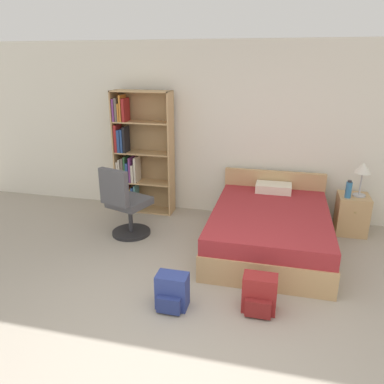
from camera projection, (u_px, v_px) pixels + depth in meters
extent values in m
plane|color=#A39989|center=(185.00, 358.00, 3.08)|extent=(14.00, 14.00, 0.00)
cube|color=silver|center=(239.00, 132.00, 5.60)|extent=(9.00, 0.06, 2.60)
cube|color=tan|center=(117.00, 152.00, 5.90)|extent=(0.02, 0.31, 1.90)
cube|color=tan|center=(171.00, 155.00, 5.70)|extent=(0.02, 0.31, 1.90)
cube|color=#A48256|center=(147.00, 151.00, 5.94)|extent=(0.91, 0.01, 1.90)
cube|color=tan|center=(146.00, 209.00, 6.11)|extent=(0.87, 0.30, 0.02)
cube|color=teal|center=(121.00, 199.00, 6.10)|extent=(0.03, 0.19, 0.31)
cube|color=#7A387F|center=(123.00, 197.00, 6.07)|extent=(0.02, 0.18, 0.40)
cube|color=#665B51|center=(125.00, 199.00, 6.10)|extent=(0.02, 0.21, 0.32)
cube|color=maroon|center=(127.00, 197.00, 6.09)|extent=(0.03, 0.23, 0.37)
cube|color=teal|center=(130.00, 200.00, 6.10)|extent=(0.04, 0.25, 0.29)
cube|color=gold|center=(132.00, 198.00, 6.07)|extent=(0.02, 0.23, 0.36)
cube|color=navy|center=(134.00, 198.00, 6.04)|extent=(0.04, 0.18, 0.38)
cube|color=teal|center=(137.00, 197.00, 6.02)|extent=(0.02, 0.19, 0.42)
cube|color=tan|center=(145.00, 182.00, 5.96)|extent=(0.87, 0.30, 0.02)
cube|color=beige|center=(120.00, 171.00, 5.95)|extent=(0.03, 0.21, 0.32)
cube|color=beige|center=(122.00, 170.00, 5.94)|extent=(0.03, 0.22, 0.36)
cube|color=#665B51|center=(124.00, 169.00, 5.93)|extent=(0.04, 0.22, 0.38)
cube|color=#2D6638|center=(127.00, 169.00, 5.91)|extent=(0.02, 0.21, 0.40)
cube|color=navy|center=(129.00, 172.00, 5.91)|extent=(0.04, 0.18, 0.31)
cube|color=#7A387F|center=(132.00, 169.00, 5.91)|extent=(0.03, 0.24, 0.40)
cube|color=beige|center=(134.00, 173.00, 5.89)|extent=(0.04, 0.19, 0.28)
cube|color=beige|center=(137.00, 169.00, 5.89)|extent=(0.03, 0.24, 0.40)
cube|color=tan|center=(144.00, 153.00, 5.80)|extent=(0.87, 0.30, 0.02)
cube|color=maroon|center=(118.00, 138.00, 5.78)|extent=(0.04, 0.23, 0.42)
cube|color=navy|center=(120.00, 141.00, 5.77)|extent=(0.04, 0.18, 0.35)
cube|color=navy|center=(124.00, 140.00, 5.78)|extent=(0.03, 0.25, 0.35)
cube|color=black|center=(126.00, 139.00, 5.76)|extent=(0.03, 0.22, 0.39)
cube|color=tan|center=(142.00, 122.00, 5.64)|extent=(0.87, 0.30, 0.02)
cube|color=#7A387F|center=(115.00, 110.00, 5.62)|extent=(0.03, 0.18, 0.33)
cube|color=#665B51|center=(118.00, 109.00, 5.63)|extent=(0.03, 0.23, 0.35)
cube|color=orange|center=(120.00, 112.00, 5.62)|extent=(0.02, 0.20, 0.27)
cube|color=orange|center=(123.00, 108.00, 5.61)|extent=(0.03, 0.24, 0.39)
cube|color=maroon|center=(126.00, 110.00, 5.61)|extent=(0.04, 0.23, 0.34)
cube|color=tan|center=(141.00, 91.00, 5.49)|extent=(0.91, 0.31, 0.02)
cube|color=tan|center=(269.00, 237.00, 4.83)|extent=(1.47, 2.01, 0.32)
cube|color=maroon|center=(270.00, 218.00, 4.74)|extent=(1.44, 1.97, 0.20)
cube|color=tan|center=(273.00, 196.00, 5.64)|extent=(1.47, 0.08, 0.77)
cube|color=silver|center=(273.00, 188.00, 5.38)|extent=(0.50, 0.30, 0.12)
cylinder|color=#232326|center=(131.00, 232.00, 5.28)|extent=(0.54, 0.54, 0.04)
cylinder|color=#333338|center=(131.00, 218.00, 5.21)|extent=(0.06, 0.06, 0.39)
cube|color=#4C4C51|center=(130.00, 202.00, 5.13)|extent=(0.61, 0.61, 0.10)
cube|color=#4C4C51|center=(114.00, 188.00, 4.81)|extent=(0.44, 0.22, 0.48)
cube|color=tan|center=(352.00, 214.00, 5.25)|extent=(0.41, 0.42, 0.55)
sphere|color=tan|center=(355.00, 213.00, 5.01)|extent=(0.02, 0.02, 0.02)
cylinder|color=#B2B2B7|center=(359.00, 195.00, 5.14)|extent=(0.17, 0.17, 0.02)
cylinder|color=#B2B2B7|center=(361.00, 184.00, 5.09)|extent=(0.02, 0.02, 0.31)
cone|color=silver|center=(363.00, 168.00, 5.01)|extent=(0.22, 0.22, 0.15)
cylinder|color=teal|center=(349.00, 190.00, 5.05)|extent=(0.08, 0.08, 0.22)
cylinder|color=#2D2D33|center=(350.00, 181.00, 5.01)|extent=(0.05, 0.05, 0.02)
cube|color=maroon|center=(259.00, 293.00, 3.62)|extent=(0.33, 0.19, 0.38)
cube|color=maroon|center=(258.00, 309.00, 3.52)|extent=(0.25, 0.07, 0.17)
cube|color=navy|center=(172.00, 291.00, 3.68)|extent=(0.31, 0.19, 0.36)
cube|color=navy|center=(169.00, 305.00, 3.58)|extent=(0.23, 0.07, 0.16)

